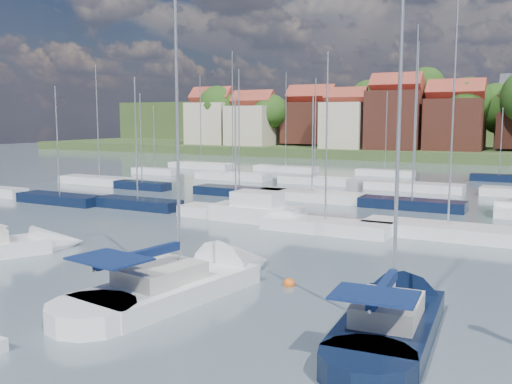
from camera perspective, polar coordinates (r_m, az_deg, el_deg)
The scene contains 8 objects.
ground at distance 59.13m, azimuth 13.93°, elevation -0.23°, with size 260.00×260.00×0.00m, color #405057.
sailboat_left at distance 35.18m, azimuth -23.57°, elevation -5.17°, with size 6.45×9.64×13.03m.
sailboat_centre at distance 26.24m, azimuth -5.79°, elevation -8.79°, with size 5.29×13.32×17.53m.
sailboat_navy at distance 22.26m, azimuth 13.87°, elevation -11.94°, with size 3.87×11.44×15.58m.
buoy_d at distance 21.54m, azimuth -17.59°, elevation -13.76°, with size 0.42×0.42×0.42m, color #D85914.
buoy_e at distance 26.55m, azimuth 3.33°, elevation -9.35°, with size 0.54×0.54×0.54m, color #D85914.
marina_field at distance 53.95m, azimuth 14.62°, elevation -0.51°, with size 79.62×41.41×15.93m.
far_shore_town at distance 150.03m, azimuth 23.72°, elevation 5.65°, with size 212.46×90.00×22.27m.
Camera 1 is at (14.39, -16.84, 7.66)m, focal length 40.00 mm.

